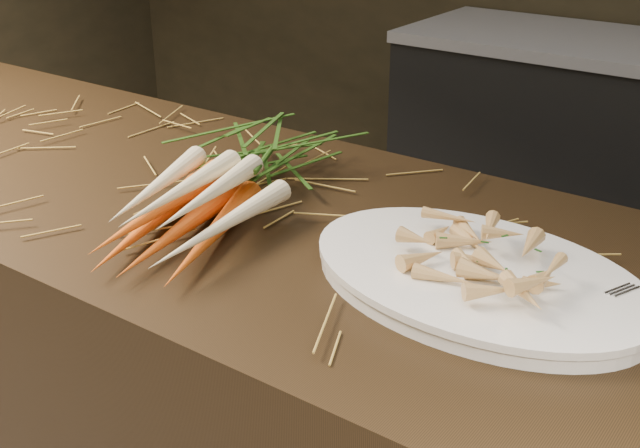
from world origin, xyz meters
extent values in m
cube|color=black|center=(0.00, 0.30, 0.45)|extent=(2.40, 0.70, 0.90)
cone|color=#C24713|center=(0.04, 0.13, 0.92)|extent=(0.14, 0.32, 0.04)
cone|color=#C24713|center=(0.09, 0.14, 0.92)|extent=(0.11, 0.32, 0.04)
cone|color=#C24713|center=(0.14, 0.16, 0.92)|extent=(0.15, 0.31, 0.04)
cone|color=#C24713|center=(0.07, 0.13, 0.95)|extent=(0.10, 0.32, 0.04)
cone|color=beige|center=(0.05, 0.15, 0.98)|extent=(0.14, 0.29, 0.05)
cone|color=beige|center=(0.09, 0.15, 0.98)|extent=(0.10, 0.30, 0.05)
cone|color=beige|center=(0.13, 0.17, 0.98)|extent=(0.11, 0.30, 0.05)
cone|color=beige|center=(0.17, 0.14, 0.95)|extent=(0.06, 0.30, 0.03)
ellipsoid|color=#2C5A17|center=(0.02, 0.41, 0.96)|extent=(0.26, 0.31, 0.10)
cube|color=silver|center=(0.65, 0.23, 0.93)|extent=(0.08, 0.17, 0.00)
camera|label=1|loc=(0.86, -0.59, 1.41)|focal=45.00mm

